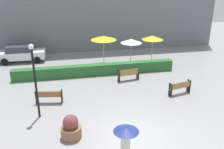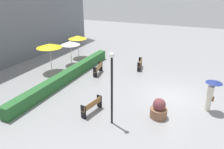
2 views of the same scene
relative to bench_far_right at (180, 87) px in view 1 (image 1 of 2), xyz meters
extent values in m
plane|color=gray|center=(-4.44, -3.71, -0.53)|extent=(60.00, 60.00, 0.00)
cube|color=#9E7242|center=(-0.01, 0.05, -0.07)|extent=(1.67, 0.57, 0.04)
cube|color=#9E7242|center=(0.02, -0.07, 0.15)|extent=(1.63, 0.40, 0.41)
cube|color=black|center=(-0.76, -0.13, -0.09)|extent=(0.13, 0.33, 0.89)
cube|color=black|center=(0.74, 0.20, -0.09)|extent=(0.13, 0.33, 0.89)
cube|color=olive|center=(-8.59, 0.52, -0.07)|extent=(1.71, 0.56, 0.04)
cube|color=olive|center=(-8.61, 0.37, 0.14)|extent=(1.67, 0.34, 0.37)
cube|color=black|center=(-9.36, 0.64, -0.10)|extent=(0.12, 0.37, 0.86)
cube|color=black|center=(-7.82, 0.36, -0.10)|extent=(0.12, 0.37, 0.86)
cube|color=#9E7242|center=(-2.75, 3.09, -0.07)|extent=(1.73, 0.54, 0.04)
cube|color=#9E7242|center=(-2.73, 2.94, 0.17)|extent=(1.69, 0.32, 0.43)
cube|color=black|center=(-3.54, 2.94, -0.07)|extent=(0.12, 0.37, 0.92)
cube|color=black|center=(-1.97, 3.20, -0.07)|extent=(0.12, 0.37, 0.92)
cylinder|color=silver|center=(-5.43, -6.09, 0.71)|extent=(0.38, 0.38, 0.87)
sphere|color=tan|center=(-5.43, -6.09, 1.25)|extent=(0.21, 0.21, 0.21)
cylinder|color=black|center=(-5.44, -6.19, 1.03)|extent=(0.02, 0.02, 0.90)
cone|color=navy|center=(-5.44, -6.19, 1.48)|extent=(0.98, 0.98, 0.16)
cylinder|color=brown|center=(-7.44, -3.41, -0.24)|extent=(1.01, 1.01, 0.58)
sphere|color=brown|center=(-7.44, -3.41, 0.33)|extent=(0.76, 0.76, 0.76)
cylinder|color=black|center=(-9.11, -1.09, 1.45)|extent=(0.12, 0.12, 3.97)
sphere|color=white|center=(-9.11, -1.09, 3.55)|extent=(0.28, 0.28, 0.28)
cylinder|color=silver|center=(-3.94, 7.23, 0.69)|extent=(0.06, 0.06, 2.45)
cone|color=yellow|center=(-3.94, 7.23, 1.91)|extent=(2.25, 2.25, 0.35)
cylinder|color=silver|center=(-1.55, 6.66, 0.56)|extent=(0.06, 0.06, 2.18)
cone|color=white|center=(-1.55, 6.66, 1.65)|extent=(1.88, 1.88, 0.35)
cylinder|color=silver|center=(0.65, 7.19, 0.60)|extent=(0.06, 0.06, 2.26)
cone|color=yellow|center=(0.65, 7.19, 1.73)|extent=(1.98, 1.98, 0.35)
cube|color=#28602D|center=(-5.04, 4.69, -0.09)|extent=(12.97, 0.70, 0.88)
cube|color=slate|center=(-4.44, 12.29, 4.17)|extent=(28.00, 1.20, 9.40)
cube|color=silver|center=(-11.33, 9.57, 0.14)|extent=(4.24, 1.85, 0.70)
cube|color=#333842|center=(-11.53, 9.58, 0.76)|extent=(2.24, 1.66, 0.55)
cylinder|color=black|center=(-9.88, 10.41, -0.21)|extent=(0.65, 0.24, 0.64)
cylinder|color=black|center=(-9.93, 8.66, -0.21)|extent=(0.65, 0.24, 0.64)
cylinder|color=black|center=(-12.74, 10.48, -0.21)|extent=(0.65, 0.24, 0.64)
cylinder|color=black|center=(-12.78, 8.73, -0.21)|extent=(0.65, 0.24, 0.64)
camera|label=1|loc=(-7.54, -13.65, 6.73)|focal=39.02mm
camera|label=2|loc=(-18.67, -5.30, 6.81)|focal=34.59mm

